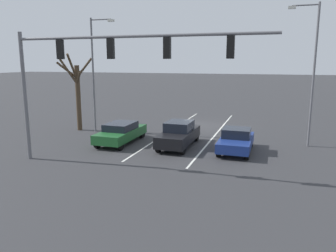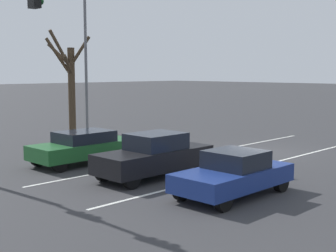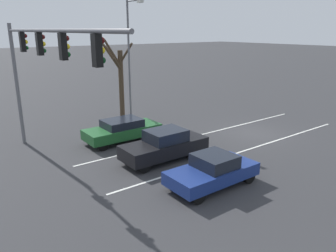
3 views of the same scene
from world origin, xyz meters
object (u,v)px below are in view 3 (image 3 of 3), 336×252
at_px(street_lamp_right_shoulder, 130,55).
at_px(bare_tree_near, 120,77).
at_px(traffic_signal_gantry, 37,58).
at_px(car_navy_leftlane_front, 213,171).
at_px(car_black_midlane_front, 165,145).
at_px(car_darkgreen_rightlane_front, 123,130).

xyz_separation_m(street_lamp_right_shoulder, bare_tree_near, (1.68, -0.01, -1.70)).
height_order(traffic_signal_gantry, street_lamp_right_shoulder, street_lamp_right_shoulder).
bearing_deg(car_navy_leftlane_front, bare_tree_near, -11.04).
height_order(car_black_midlane_front, bare_tree_near, bare_tree_near).
relative_size(traffic_signal_gantry, bare_tree_near, 2.20).
bearing_deg(street_lamp_right_shoulder, traffic_signal_gantry, 121.67).
xyz_separation_m(traffic_signal_gantry, street_lamp_right_shoulder, (4.61, -7.47, -0.46)).
height_order(car_black_midlane_front, street_lamp_right_shoulder, street_lamp_right_shoulder).
xyz_separation_m(car_darkgreen_rightlane_front, bare_tree_near, (4.95, -2.62, 2.41)).
bearing_deg(bare_tree_near, street_lamp_right_shoulder, 179.51).
bearing_deg(car_darkgreen_rightlane_front, traffic_signal_gantry, 105.41).
relative_size(car_darkgreen_rightlane_front, traffic_signal_gantry, 0.35).
xyz_separation_m(car_black_midlane_front, bare_tree_near, (8.85, -2.34, 2.33)).
xyz_separation_m(car_navy_leftlane_front, street_lamp_right_shoulder, (10.77, -2.41, 4.13)).
bearing_deg(car_navy_leftlane_front, car_darkgreen_rightlane_front, 1.49).
height_order(car_black_midlane_front, car_darkgreen_rightlane_front, car_black_midlane_front).
bearing_deg(bare_tree_near, car_darkgreen_rightlane_front, 152.06).
bearing_deg(car_darkgreen_rightlane_front, street_lamp_right_shoulder, -38.61).
height_order(street_lamp_right_shoulder, bare_tree_near, street_lamp_right_shoulder).
bearing_deg(car_navy_leftlane_front, traffic_signal_gantry, 39.34).
distance_m(traffic_signal_gantry, street_lamp_right_shoulder, 8.79).
xyz_separation_m(car_navy_leftlane_front, traffic_signal_gantry, (6.17, 5.05, 4.59)).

